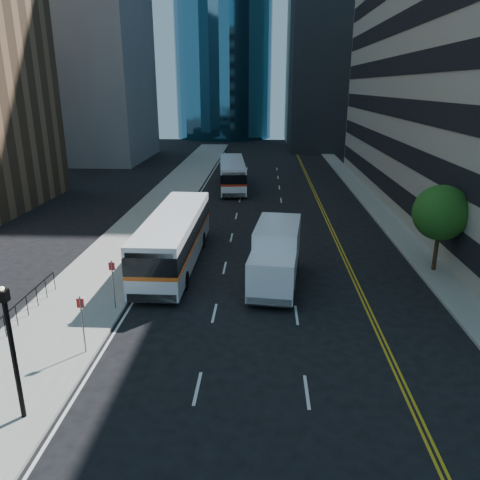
{
  "coord_description": "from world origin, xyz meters",
  "views": [
    {
      "loc": [
        -1.17,
        -18.49,
        10.56
      ],
      "look_at": [
        -2.4,
        4.99,
        2.8
      ],
      "focal_mm": 35.0,
      "sensor_mm": 36.0,
      "label": 1
    }
  ],
  "objects": [
    {
      "name": "ground",
      "position": [
        0.0,
        0.0,
        0.0
      ],
      "size": [
        160.0,
        160.0,
        0.0
      ],
      "primitive_type": "plane",
      "color": "black",
      "rests_on": "ground"
    },
    {
      "name": "sidewalk_west",
      "position": [
        -10.5,
        25.0,
        0.07
      ],
      "size": [
        5.0,
        90.0,
        0.15
      ],
      "primitive_type": "cube",
      "color": "gray",
      "rests_on": "ground"
    },
    {
      "name": "sidewalk_east",
      "position": [
        9.0,
        25.0,
        0.07
      ],
      "size": [
        2.0,
        90.0,
        0.15
      ],
      "primitive_type": "cube",
      "color": "gray",
      "rests_on": "ground"
    },
    {
      "name": "midrise_west",
      "position": [
        -28.0,
        52.0,
        17.5
      ],
      "size": [
        18.0,
        18.0,
        35.0
      ],
      "primitive_type": "cube",
      "color": "gray",
      "rests_on": "ground"
    },
    {
      "name": "street_tree",
      "position": [
        9.0,
        8.0,
        3.64
      ],
      "size": [
        3.2,
        3.2,
        5.1
      ],
      "color": "#332114",
      "rests_on": "sidewalk_east"
    },
    {
      "name": "lamp_post",
      "position": [
        -9.0,
        -6.0,
        2.72
      ],
      "size": [
        0.28,
        0.28,
        4.56
      ],
      "color": "black",
      "rests_on": "sidewalk_west"
    },
    {
      "name": "bus_front",
      "position": [
        -6.6,
        8.47,
        1.75
      ],
      "size": [
        2.81,
        12.48,
        3.21
      ],
      "rotation": [
        0.0,
        0.0,
        -0.01
      ],
      "color": "silver",
      "rests_on": "ground"
    },
    {
      "name": "bus_rear",
      "position": [
        -4.62,
        31.29,
        1.63
      ],
      "size": [
        3.6,
        11.75,
        2.98
      ],
      "rotation": [
        0.0,
        0.0,
        0.09
      ],
      "color": "white",
      "rests_on": "ground"
    },
    {
      "name": "box_truck",
      "position": [
        -0.46,
        5.71,
        1.72
      ],
      "size": [
        3.08,
        7.03,
        3.26
      ],
      "rotation": [
        0.0,
        0.0,
        -0.11
      ],
      "color": "white",
      "rests_on": "ground"
    }
  ]
}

